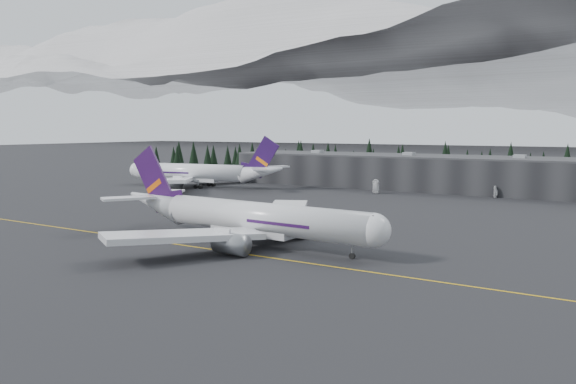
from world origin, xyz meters
The scene contains 8 objects.
ground centered at (0.00, 0.00, 0.00)m, with size 1400.00×1400.00×0.00m, color black.
taxiline centered at (0.00, -2.00, 0.01)m, with size 400.00×0.40×0.02m, color gold.
terminal centered at (0.00, 125.00, 6.30)m, with size 160.00×30.00×12.60m.
treeline centered at (0.00, 162.00, 7.50)m, with size 360.00×20.00×15.00m, color black.
jet_main centered at (-2.09, 5.81, 5.35)m, with size 64.60×59.55×18.98m.
jet_parked centered at (-79.15, 84.53, 5.68)m, with size 68.17×62.51×20.13m.
gse_vehicle_a centered at (-12.82, 100.05, 0.70)m, with size 2.33×5.05×1.40m, color silver.
gse_vehicle_b centered at (25.68, 108.84, 0.69)m, with size 1.64×4.08×1.39m, color silver.
Camera 1 is at (63.31, -83.03, 22.65)m, focal length 35.00 mm.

